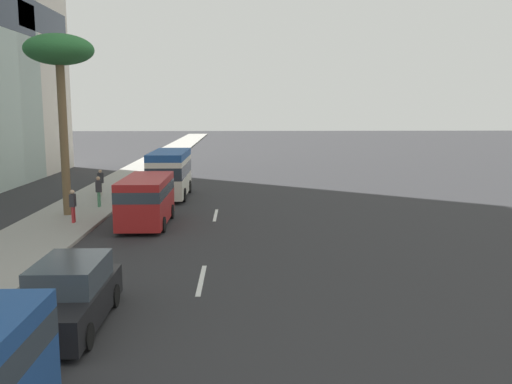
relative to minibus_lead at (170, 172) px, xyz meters
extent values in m
plane|color=#2D2D30|center=(1.47, -3.10, -1.60)|extent=(198.00, 198.00, 0.00)
cube|color=#9E9B93|center=(1.47, 4.40, -1.52)|extent=(162.00, 3.96, 0.15)
cube|color=silver|center=(-16.80, -3.10, -1.59)|extent=(3.20, 0.16, 0.01)
cube|color=silver|center=(-5.93, -3.10, -1.59)|extent=(3.20, 0.16, 0.01)
cube|color=silver|center=(0.00, 0.00, -0.24)|extent=(6.07, 2.13, 2.25)
cube|color=#1E4C93|center=(0.00, 0.00, 1.10)|extent=(6.07, 2.13, 0.43)
cube|color=#28333D|center=(0.00, 0.00, 0.19)|extent=(6.08, 2.13, 0.75)
cylinder|color=black|center=(-1.76, -1.01, -1.18)|extent=(0.84, 0.26, 0.84)
cylinder|color=black|center=(-1.76, 1.01, -1.18)|extent=(0.84, 0.26, 0.84)
cylinder|color=black|center=(1.76, -1.01, -1.18)|extent=(0.84, 0.26, 0.84)
cylinder|color=black|center=(1.76, 1.01, -1.18)|extent=(0.84, 0.26, 0.84)
cube|color=black|center=(-20.52, 0.02, -1.01)|extent=(4.49, 1.76, 0.83)
cube|color=#38424C|center=(-20.30, 0.02, -0.25)|extent=(2.47, 1.62, 0.68)
cylinder|color=black|center=(-21.91, -0.79, -1.28)|extent=(0.64, 0.22, 0.64)
cylinder|color=black|center=(-21.91, 0.83, -1.28)|extent=(0.64, 0.22, 0.64)
cylinder|color=black|center=(-19.13, -0.79, -1.28)|extent=(0.64, 0.22, 0.64)
cylinder|color=black|center=(-19.13, 0.83, -1.28)|extent=(0.64, 0.22, 0.64)
cube|color=#A51E1E|center=(-8.26, 0.09, -0.34)|extent=(5.22, 2.03, 2.12)
cube|color=#2D3842|center=(-8.26, 0.09, 0.13)|extent=(5.23, 2.04, 0.51)
cylinder|color=black|center=(-9.83, -0.87, -1.24)|extent=(0.72, 0.24, 0.72)
cylinder|color=black|center=(-9.83, 1.06, -1.24)|extent=(0.72, 0.24, 0.72)
cylinder|color=black|center=(-6.70, -0.87, -1.24)|extent=(0.72, 0.24, 0.72)
cylinder|color=black|center=(-6.70, 1.06, -1.24)|extent=(0.72, 0.24, 0.72)
cylinder|color=#4C8C66|center=(-4.11, 3.44, -1.04)|extent=(0.14, 0.14, 0.82)
cylinder|color=#4C8C66|center=(-3.95, 3.44, -1.04)|extent=(0.14, 0.14, 0.82)
cube|color=#333338|center=(-4.03, 3.44, -0.30)|extent=(0.32, 0.38, 0.65)
sphere|color=tan|center=(-4.03, 3.44, 0.14)|extent=(0.22, 0.22, 0.22)
cylinder|color=beige|center=(-0.20, 4.32, -1.05)|extent=(0.14, 0.14, 0.79)
cylinder|color=beige|center=(-0.04, 4.32, -1.05)|extent=(0.14, 0.14, 0.79)
cube|color=#333338|center=(-0.12, 4.32, -0.34)|extent=(0.33, 0.38, 0.63)
sphere|color=tan|center=(-0.12, 4.32, 0.08)|extent=(0.21, 0.21, 0.21)
cylinder|color=red|center=(-8.32, 3.60, -1.07)|extent=(0.14, 0.14, 0.77)
cylinder|color=red|center=(-8.16, 3.60, -1.07)|extent=(0.14, 0.14, 0.77)
cube|color=#333338|center=(-8.24, 3.60, -0.38)|extent=(0.34, 0.25, 0.61)
sphere|color=beige|center=(-8.24, 3.60, 0.03)|extent=(0.21, 0.21, 0.21)
cylinder|color=brown|center=(-6.22, 4.50, 2.44)|extent=(0.42, 0.42, 7.78)
ellipsoid|color=#2D7238|center=(-6.22, 4.50, 6.84)|extent=(3.37, 3.37, 1.52)
cube|color=#2D3847|center=(12.30, 11.48, 11.05)|extent=(10.82, 0.08, 2.34)
camera|label=1|loc=(-33.96, -4.37, 3.98)|focal=38.04mm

